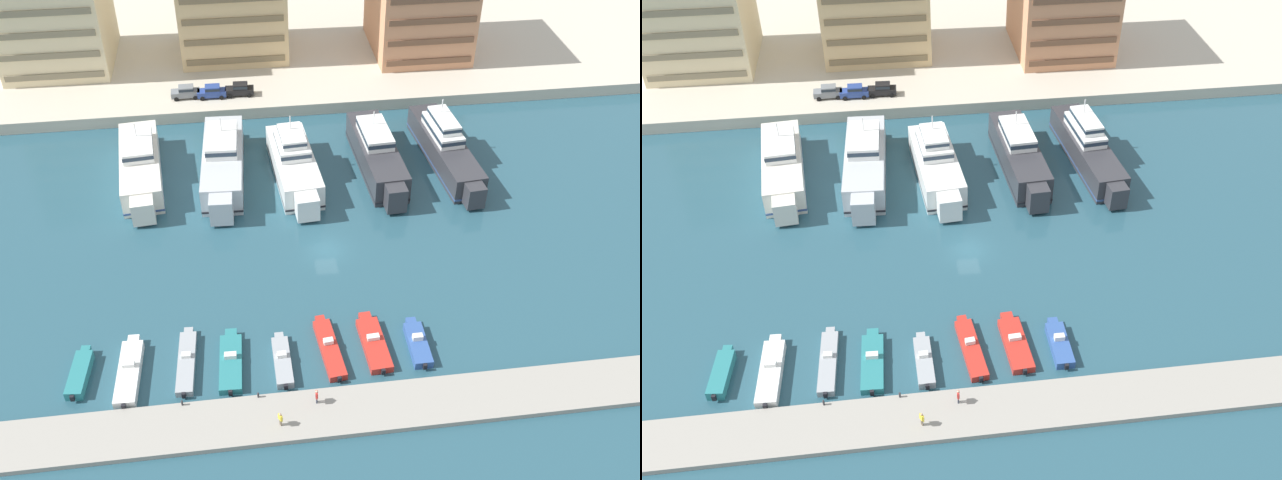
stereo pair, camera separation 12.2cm
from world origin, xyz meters
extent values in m
plane|color=#285160|center=(0.00, 0.00, 0.00)|extent=(400.00, 400.00, 0.00)
cube|color=beige|center=(0.00, 64.56, 0.85)|extent=(180.00, 70.00, 1.71)
cube|color=#9E998E|center=(0.00, -21.99, 0.28)|extent=(120.00, 5.14, 0.55)
cube|color=silver|center=(-21.27, 16.95, 1.68)|extent=(6.26, 16.75, 3.35)
cube|color=silver|center=(-20.43, 7.72, 1.76)|extent=(2.84, 2.63, 2.85)
cube|color=#334C7F|center=(-21.27, 16.95, 0.59)|extent=(6.32, 16.92, 0.24)
cube|color=white|center=(-21.38, 18.18, 4.05)|extent=(4.35, 7.19, 1.39)
cube|color=#233342|center=(-21.38, 18.18, 4.19)|extent=(4.40, 7.26, 0.50)
cylinder|color=silver|center=(-21.47, 19.20, 5.65)|extent=(0.16, 0.16, 1.80)
cube|color=silver|center=(-22.05, 25.56, 0.92)|extent=(4.14, 1.26, 0.20)
cube|color=silver|center=(-10.96, 16.09, 1.82)|extent=(5.67, 17.16, 3.65)
cube|color=silver|center=(-11.41, 6.53, 1.92)|extent=(2.79, 2.56, 3.10)
cube|color=black|center=(-10.96, 16.09, 0.64)|extent=(5.72, 17.34, 0.24)
cube|color=white|center=(-10.90, 17.36, 4.41)|extent=(4.13, 7.29, 1.53)
cube|color=#233342|center=(-10.90, 17.36, 4.57)|extent=(4.19, 7.36, 0.55)
cylinder|color=silver|center=(-10.85, 18.43, 6.08)|extent=(0.16, 0.16, 1.80)
cube|color=silver|center=(-10.54, 25.01, 1.00)|extent=(4.18, 1.09, 0.20)
cube|color=white|center=(-2.15, 14.48, 1.70)|extent=(6.01, 15.19, 3.41)
cube|color=white|center=(-1.47, 5.99, 1.79)|extent=(2.85, 2.62, 2.90)
cube|color=black|center=(-2.15, 14.48, 0.60)|extent=(6.07, 15.35, 0.24)
cube|color=white|center=(-2.24, 15.59, 4.12)|extent=(4.26, 6.52, 1.42)
cube|color=#233342|center=(-2.24, 15.59, 4.26)|extent=(4.31, 6.59, 0.51)
cube|color=white|center=(-2.24, 15.59, 5.40)|extent=(3.32, 5.09, 1.13)
cube|color=#233342|center=(-2.24, 15.59, 5.51)|extent=(3.36, 5.14, 0.41)
cylinder|color=silver|center=(-2.31, 16.52, 6.86)|extent=(0.16, 0.16, 1.80)
cube|color=white|center=(-2.78, 22.33, 0.94)|extent=(4.17, 1.22, 0.20)
cube|color=#333338|center=(8.53, 15.31, 1.83)|extent=(5.29, 16.74, 3.65)
cube|color=#333338|center=(9.06, 6.09, 1.92)|extent=(2.51, 2.31, 3.10)
cube|color=black|center=(8.53, 15.31, 0.64)|extent=(5.34, 16.90, 0.24)
cube|color=white|center=(8.46, 16.55, 4.39)|extent=(3.78, 7.12, 1.48)
cube|color=#233342|center=(8.46, 16.55, 4.54)|extent=(3.83, 7.19, 0.53)
cylinder|color=silver|center=(8.40, 17.58, 6.03)|extent=(0.16, 0.16, 1.80)
cube|color=#333338|center=(8.03, 24.00, 1.00)|extent=(3.74, 1.11, 0.20)
cube|color=#333338|center=(17.59, 15.67, 1.64)|extent=(5.71, 18.68, 3.28)
cube|color=#333338|center=(18.53, 5.62, 1.72)|extent=(2.39, 2.20, 2.78)
cube|color=#334C7F|center=(17.59, 15.67, 0.57)|extent=(5.77, 18.87, 0.24)
cube|color=white|center=(17.46, 17.05, 3.97)|extent=(3.84, 7.98, 1.38)
cube|color=#233342|center=(17.46, 17.05, 4.10)|extent=(3.88, 8.06, 0.50)
cube|color=white|center=(17.46, 17.05, 5.26)|extent=(2.99, 6.23, 1.21)
cube|color=#233342|center=(17.46, 17.05, 5.38)|extent=(3.03, 6.29, 0.44)
cylinder|color=silver|center=(17.36, 18.20, 6.77)|extent=(0.16, 0.16, 1.80)
cube|color=#333338|center=(16.69, 25.28, 0.90)|extent=(3.48, 1.21, 0.20)
cube|color=teal|center=(-25.04, -15.03, 0.50)|extent=(2.05, 5.26, 1.01)
cube|color=teal|center=(-24.77, -12.16, 0.50)|extent=(0.93, 0.79, 0.85)
cube|color=black|center=(-25.29, -17.77, 0.65)|extent=(0.38, 0.31, 0.60)
cube|color=white|center=(-20.52, -15.47, 0.49)|extent=(2.28, 7.39, 0.98)
cube|color=white|center=(-20.34, -11.43, 0.49)|extent=(1.12, 0.93, 0.83)
cube|color=silver|center=(-20.49, -14.92, 1.19)|extent=(1.11, 0.65, 0.43)
cube|color=#283847|center=(-20.48, -14.64, 1.26)|extent=(0.99, 0.12, 0.26)
cube|color=black|center=(-20.68, -19.30, 0.64)|extent=(0.37, 0.30, 0.60)
cube|color=#9EA3A8|center=(-15.28, -14.78, 0.37)|extent=(1.88, 7.37, 0.74)
cube|color=#9EA3A8|center=(-15.12, -10.81, 0.37)|extent=(0.90, 0.75, 0.63)
cube|color=silver|center=(-15.26, -14.23, 0.92)|extent=(0.89, 0.64, 0.36)
cube|color=#283847|center=(-15.25, -13.95, 0.97)|extent=(0.79, 0.11, 0.21)
cube|color=black|center=(-15.44, -18.61, 0.52)|extent=(0.37, 0.29, 0.60)
cube|color=teal|center=(-11.15, -15.40, 0.38)|extent=(2.34, 6.73, 0.77)
cube|color=teal|center=(-11.01, -11.66, 0.38)|extent=(1.18, 0.98, 0.65)
cube|color=silver|center=(-11.13, -14.90, 1.00)|extent=(1.17, 0.64, 0.48)
cube|color=#283847|center=(-11.12, -14.62, 1.08)|extent=(1.04, 0.12, 0.29)
cube|color=black|center=(-11.29, -18.90, 0.53)|extent=(0.37, 0.29, 0.60)
cube|color=#9EA3A8|center=(-6.32, -15.86, 0.42)|extent=(1.68, 5.72, 0.84)
cube|color=#9EA3A8|center=(-6.38, -12.70, 0.42)|extent=(0.88, 0.72, 0.72)
cube|color=silver|center=(-6.33, -15.43, 1.05)|extent=(0.88, 0.61, 0.41)
cube|color=#283847|center=(-6.34, -15.15, 1.11)|extent=(0.79, 0.09, 0.25)
cube|color=black|center=(-6.27, -18.89, 0.57)|extent=(0.36, 0.29, 0.60)
cube|color=red|center=(-1.71, -14.85, 0.38)|extent=(2.43, 7.38, 0.77)
cube|color=red|center=(-2.12, -10.92, 0.38)|extent=(1.00, 0.85, 0.65)
cube|color=silver|center=(-1.77, -14.31, 1.00)|extent=(0.99, 0.69, 0.47)
cube|color=#283847|center=(-1.80, -14.03, 1.07)|extent=(0.85, 0.17, 0.28)
cube|color=black|center=(-1.32, -18.63, 0.53)|extent=(0.39, 0.32, 0.60)
cube|color=red|center=(2.62, -14.84, 0.40)|extent=(2.55, 6.65, 0.79)
cube|color=red|center=(2.39, -11.15, 0.40)|extent=(1.24, 1.04, 0.67)
cube|color=silver|center=(2.59, -14.35, 1.00)|extent=(1.21, 0.67, 0.41)
cube|color=#283847|center=(2.57, -14.07, 1.06)|extent=(1.08, 0.15, 0.25)
cube|color=black|center=(2.84, -18.27, 0.55)|extent=(0.38, 0.30, 0.60)
cube|color=#33569E|center=(6.80, -15.41, 0.44)|extent=(1.79, 5.23, 0.88)
cube|color=#33569E|center=(6.79, -12.44, 0.44)|extent=(0.98, 0.80, 0.75)
cube|color=silver|center=(6.80, -15.02, 1.15)|extent=(0.98, 0.60, 0.54)
cube|color=#283847|center=(6.79, -14.74, 1.23)|extent=(0.89, 0.08, 0.32)
cube|color=black|center=(6.80, -18.21, 0.59)|extent=(0.36, 0.28, 0.60)
cube|color=slate|center=(-15.86, 33.84, 2.43)|extent=(4.13, 1.78, 0.80)
cube|color=slate|center=(-15.71, 33.85, 3.17)|extent=(2.13, 1.60, 0.68)
cube|color=#1E2833|center=(-15.71, 33.85, 3.17)|extent=(2.09, 1.62, 0.37)
cylinder|color=black|center=(-17.19, 32.97, 2.03)|extent=(0.64, 0.23, 0.64)
cylinder|color=black|center=(-17.23, 34.67, 2.03)|extent=(0.64, 0.23, 0.64)
cylinder|color=black|center=(-14.49, 33.02, 2.03)|extent=(0.64, 0.23, 0.64)
cylinder|color=black|center=(-14.53, 34.72, 2.03)|extent=(0.64, 0.23, 0.64)
cube|color=#28428E|center=(-12.12, 33.48, 2.43)|extent=(4.13, 1.76, 0.80)
cube|color=#28428E|center=(-11.97, 33.48, 3.17)|extent=(2.12, 1.59, 0.68)
cube|color=#1E2833|center=(-11.97, 33.48, 3.17)|extent=(2.08, 1.61, 0.37)
cylinder|color=black|center=(-13.48, 32.65, 2.03)|extent=(0.64, 0.23, 0.64)
cylinder|color=black|center=(-13.45, 34.35, 2.03)|extent=(0.64, 0.23, 0.64)
cylinder|color=black|center=(-10.78, 32.61, 2.03)|extent=(0.64, 0.23, 0.64)
cylinder|color=black|center=(-10.75, 34.31, 2.03)|extent=(0.64, 0.23, 0.64)
cube|color=black|center=(-8.13, 33.67, 2.43)|extent=(4.18, 1.91, 0.80)
cube|color=black|center=(-7.98, 33.66, 3.17)|extent=(2.18, 1.67, 0.68)
cube|color=#1E2833|center=(-7.98, 33.66, 3.17)|extent=(2.14, 1.68, 0.37)
cylinder|color=black|center=(-9.52, 32.89, 2.03)|extent=(0.65, 0.25, 0.64)
cylinder|color=black|center=(-9.43, 34.59, 2.03)|extent=(0.65, 0.25, 0.64)
cylinder|color=black|center=(-6.82, 32.75, 2.03)|extent=(0.65, 0.25, 0.64)
cylinder|color=black|center=(-6.73, 34.45, 2.03)|extent=(0.65, 0.25, 0.64)
cube|color=#7E7359|center=(-34.83, 39.75, 3.30)|extent=(14.23, 0.24, 0.90)
cube|color=#7E7359|center=(-34.83, 39.75, 6.50)|extent=(14.23, 0.24, 0.90)
cube|color=#7E7359|center=(-34.83, 39.75, 9.69)|extent=(14.23, 0.24, 0.90)
cube|color=#7E7359|center=(-34.83, 39.75, 12.88)|extent=(14.23, 0.24, 0.90)
cube|color=#7B6748|center=(-8.24, 41.57, 3.29)|extent=(14.94, 0.24, 0.90)
cube|color=#7B6748|center=(-8.24, 41.57, 6.44)|extent=(14.94, 0.24, 0.90)
cube|color=#7B6748|center=(-8.24, 41.57, 9.60)|extent=(14.94, 0.24, 0.90)
cube|color=brown|center=(20.78, 37.49, 3.29)|extent=(13.17, 0.24, 0.90)
cube|color=brown|center=(20.78, 37.49, 6.46)|extent=(13.17, 0.24, 0.90)
cube|color=brown|center=(20.78, 37.49, 9.63)|extent=(13.17, 0.24, 0.90)
cube|color=brown|center=(20.78, 37.49, 12.80)|extent=(13.17, 0.24, 0.90)
cylinder|color=#7A6B56|center=(-7.13, -22.81, 0.94)|extent=(0.13, 0.13, 0.78)
cylinder|color=#7A6B56|center=(-7.05, -22.94, 0.94)|extent=(0.13, 0.13, 0.78)
cube|color=yellow|center=(-7.09, -22.88, 1.63)|extent=(0.40, 0.48, 0.60)
cylinder|color=yellow|center=(-7.22, -22.65, 1.58)|extent=(0.09, 0.09, 0.60)
cylinder|color=yellow|center=(-6.96, -23.10, 1.58)|extent=(0.09, 0.09, 0.60)
sphere|color=tan|center=(-7.09, -22.88, 2.04)|extent=(0.22, 0.22, 0.22)
cylinder|color=#282D3D|center=(-3.70, -20.83, 0.95)|extent=(0.13, 0.13, 0.80)
cylinder|color=#282D3D|center=(-3.72, -20.99, 0.95)|extent=(0.13, 0.13, 0.80)
cube|color=red|center=(-3.71, -20.91, 1.66)|extent=(0.26, 0.46, 0.61)
cylinder|color=red|center=(-3.68, -20.64, 1.61)|extent=(0.10, 0.10, 0.61)
cylinder|color=red|center=(-3.74, -21.18, 1.61)|extent=(0.10, 0.10, 0.61)
sphere|color=beige|center=(-3.71, -20.91, 2.07)|extent=(0.22, 0.22, 0.22)
cylinder|color=#2D2D33|center=(-15.55, -19.68, 0.78)|extent=(0.18, 0.18, 0.45)
sphere|color=#2D2D33|center=(-15.55, -19.68, 1.06)|extent=(0.20, 0.20, 0.20)
cylinder|color=#2D2D33|center=(-8.82, -19.68, 0.78)|extent=(0.18, 0.18, 0.45)
sphere|color=#2D2D33|center=(-8.82, -19.68, 1.06)|extent=(0.20, 0.20, 0.20)
camera|label=1|loc=(-8.40, -59.53, 52.42)|focal=40.00mm
camera|label=2|loc=(-8.28, -59.55, 52.42)|focal=40.00mm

